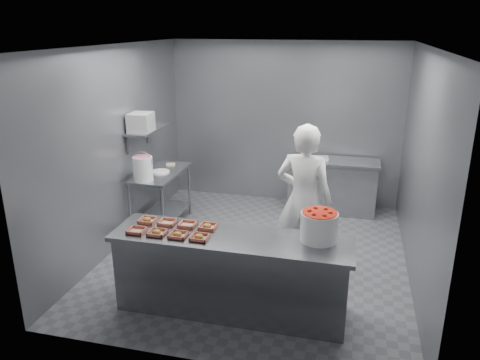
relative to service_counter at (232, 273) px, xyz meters
name	(u,v)px	position (x,y,z in m)	size (l,w,h in m)	color
floor	(257,254)	(0.00, 1.35, -0.45)	(4.50, 4.50, 0.00)	#4C4C51
ceiling	(259,46)	(0.00, 1.35, 2.35)	(4.50, 4.50, 0.00)	white
wall_back	(284,124)	(0.00, 3.60, 0.95)	(4.00, 0.04, 2.80)	slate
wall_left	(118,148)	(-2.00, 1.35, 0.95)	(0.04, 4.50, 2.80)	slate
wall_right	(421,169)	(2.00, 1.35, 0.95)	(0.04, 4.50, 2.80)	slate
service_counter	(232,273)	(0.00, 0.00, 0.00)	(2.60, 0.70, 0.90)	slate
prep_table	(161,191)	(-1.65, 1.95, 0.14)	(0.60, 1.20, 0.90)	slate
back_counter	(332,185)	(0.90, 3.25, 0.00)	(1.50, 0.60, 0.90)	slate
wall_shelf	(147,130)	(-1.82, 1.95, 1.10)	(0.35, 0.90, 0.03)	slate
tray_0	(137,230)	(-1.03, -0.14, 0.47)	(0.19, 0.18, 0.04)	tan
tray_1	(157,232)	(-0.79, -0.14, 0.47)	(0.19, 0.18, 0.06)	tan
tray_2	(178,235)	(-0.55, -0.14, 0.47)	(0.19, 0.18, 0.06)	tan
tray_3	(199,237)	(-0.31, -0.14, 0.47)	(0.19, 0.18, 0.06)	tan
tray_4	(148,220)	(-1.03, 0.14, 0.47)	(0.19, 0.18, 0.06)	tan
tray_5	(167,222)	(-0.79, 0.14, 0.47)	(0.19, 0.18, 0.04)	tan
tray_6	(187,224)	(-0.55, 0.14, 0.47)	(0.19, 0.18, 0.04)	tan
tray_7	(208,226)	(-0.31, 0.14, 0.47)	(0.19, 0.18, 0.06)	tan
worker	(304,200)	(0.65, 1.10, 0.51)	(0.71, 0.46, 1.94)	white
strawberry_tub	(319,225)	(0.91, 0.13, 0.62)	(0.39, 0.39, 0.32)	white
glaze_bucket	(143,168)	(-1.71, 1.51, 0.63)	(0.30, 0.28, 0.43)	white
bucket_lid	(160,172)	(-1.63, 1.92, 0.46)	(0.28, 0.28, 0.02)	white
rag	(171,164)	(-1.63, 2.33, 0.46)	(0.14, 0.12, 0.02)	#CCB28C
appliance	(141,122)	(-1.82, 1.76, 1.25)	(0.31, 0.36, 0.27)	gray
paper_stack	(319,158)	(0.66, 3.25, 0.46)	(0.30, 0.22, 0.04)	silver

